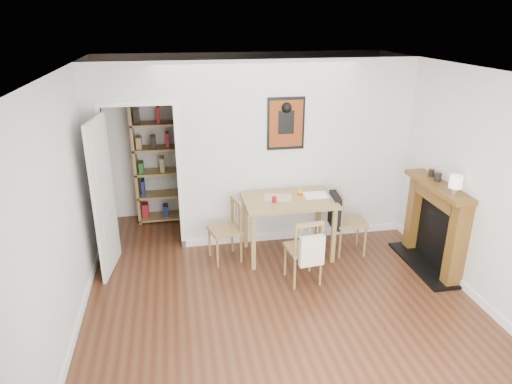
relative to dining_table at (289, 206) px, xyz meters
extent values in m
plane|color=#4C2E18|center=(-0.35, -0.88, -0.73)|extent=(5.20, 5.20, 0.00)
plane|color=silver|center=(-0.35, 1.72, 0.57)|extent=(4.50, 0.00, 4.50)
plane|color=silver|center=(-0.35, -3.48, 0.57)|extent=(4.50, 0.00, 4.50)
plane|color=silver|center=(-2.60, -0.88, 0.57)|extent=(0.00, 5.20, 5.20)
plane|color=silver|center=(1.90, -0.88, 0.57)|extent=(0.00, 5.20, 5.20)
plane|color=silver|center=(-0.35, -0.88, 1.87)|extent=(5.20, 5.20, 0.00)
cube|color=silver|center=(0.22, 0.52, 0.57)|extent=(3.35, 0.10, 2.60)
cube|color=silver|center=(-2.48, 0.52, 0.57)|extent=(0.25, 0.10, 2.60)
cube|color=silver|center=(-1.90, 0.52, 1.60)|extent=(0.90, 0.10, 0.55)
cube|color=white|center=(-2.38, 0.52, 0.30)|extent=(0.06, 0.14, 2.05)
cube|color=white|center=(-1.42, 0.52, 0.30)|extent=(0.06, 0.14, 2.05)
cube|color=white|center=(0.22, 0.46, -0.68)|extent=(3.35, 0.02, 0.10)
cube|color=white|center=(-2.59, -1.48, -0.68)|extent=(0.02, 4.00, 0.10)
cube|color=white|center=(1.89, -1.48, -0.68)|extent=(0.02, 4.00, 0.10)
cube|color=silver|center=(-2.37, 0.05, 0.27)|extent=(0.15, 0.80, 2.00)
cube|color=black|center=(0.05, 0.45, 1.02)|extent=(0.52, 0.02, 0.72)
cube|color=#692C0E|center=(0.05, 0.44, 1.02)|extent=(0.46, 0.00, 0.64)
cube|color=#9E8149|center=(0.00, 0.00, 0.08)|extent=(1.21, 0.77, 0.04)
cube|color=#9E8149|center=(-0.54, -0.32, -0.34)|extent=(0.06, 0.06, 0.78)
cube|color=#9E8149|center=(0.54, -0.32, -0.34)|extent=(0.06, 0.06, 0.78)
cube|color=#9E8149|center=(-0.54, 0.32, -0.34)|extent=(0.06, 0.06, 0.78)
cube|color=#9E8149|center=(0.54, 0.32, -0.34)|extent=(0.06, 0.06, 0.78)
cube|color=black|center=(0.63, -0.06, -0.09)|extent=(0.14, 0.38, 0.47)
cube|color=beige|center=(0.04, -0.92, -0.18)|extent=(0.31, 0.13, 0.38)
cube|color=#9E8149|center=(-2.08, 1.52, 0.29)|extent=(0.04, 0.34, 2.04)
cube|color=#9E8149|center=(-1.27, 1.52, 0.29)|extent=(0.04, 0.34, 2.04)
cube|color=#9E8149|center=(-1.67, 1.52, -0.69)|extent=(0.86, 0.34, 0.03)
cube|color=#9E8149|center=(-1.67, 1.52, 0.09)|extent=(0.86, 0.34, 0.03)
cube|color=#9E8149|center=(-1.67, 1.52, 1.27)|extent=(0.86, 0.34, 0.03)
cube|color=maroon|center=(-1.67, 1.52, 0.29)|extent=(0.75, 0.28, 0.28)
cube|color=brown|center=(1.80, -1.13, -0.18)|extent=(0.20, 0.16, 1.10)
cube|color=brown|center=(1.80, -0.14, -0.18)|extent=(0.20, 0.16, 1.10)
cube|color=brown|center=(1.77, -0.63, 0.40)|extent=(0.30, 1.21, 0.06)
cube|color=brown|center=(1.80, -0.63, 0.27)|extent=(0.20, 0.85, 0.20)
cube|color=black|center=(1.86, -0.63, -0.28)|extent=(0.08, 0.81, 0.88)
cube|color=black|center=(1.74, -0.63, -0.71)|extent=(0.45, 1.25, 0.03)
cylinder|color=maroon|center=(-0.22, -0.07, 0.14)|extent=(0.06, 0.06, 0.08)
sphere|color=orange|center=(0.19, 0.13, 0.14)|extent=(0.08, 0.08, 0.08)
cube|color=beige|center=(-0.14, 0.08, 0.10)|extent=(0.44, 0.38, 0.00)
cube|color=white|center=(0.39, 0.06, 0.11)|extent=(0.33, 0.24, 0.02)
cylinder|color=silver|center=(1.73, -1.00, 0.47)|extent=(0.08, 0.08, 0.09)
cylinder|color=white|center=(1.73, -1.00, 0.59)|extent=(0.15, 0.15, 0.15)
cylinder|color=black|center=(1.79, -0.54, 0.49)|extent=(0.09, 0.09, 0.11)
cylinder|color=black|center=(1.82, -0.35, 0.48)|extent=(0.07, 0.07, 0.09)
camera|label=1|loc=(-1.45, -5.48, 2.40)|focal=32.00mm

